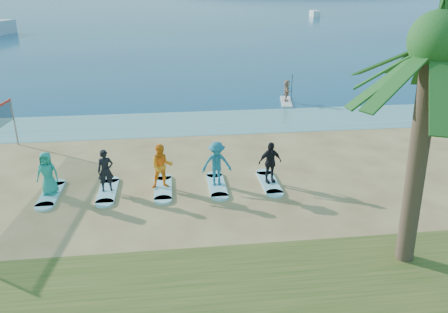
{
  "coord_description": "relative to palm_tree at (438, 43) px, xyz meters",
  "views": [
    {
      "loc": [
        -1.58,
        -14.91,
        7.83
      ],
      "look_at": [
        0.51,
        2.0,
        1.1
      ],
      "focal_mm": 35.0,
      "sensor_mm": 36.0,
      "label": 1
    }
  ],
  "objects": [
    {
      "name": "ocean",
      "position": [
        -5.09,
        164.5,
        -6.46
      ],
      "size": [
        600.0,
        600.0,
        0.0
      ],
      "primitive_type": "plane",
      "color": "navy",
      "rests_on": "ground"
    },
    {
      "name": "palm_tree",
      "position": [
        0.0,
        0.0,
        0.0
      ],
      "size": [
        5.6,
        5.6,
        7.74
      ],
      "color": "brown",
      "rests_on": "ground"
    },
    {
      "name": "boat_offshore_b",
      "position": [
        31.54,
        105.33,
        -6.47
      ],
      "size": [
        2.64,
        6.72,
        1.5
      ],
      "primitive_type": "cube",
      "rotation": [
        0.0,
        0.0,
        -0.14
      ],
      "color": "silver",
      "rests_on": "ground"
    },
    {
      "name": "student_4",
      "position": [
        -2.72,
        5.94,
        -5.5
      ],
      "size": [
        1.1,
        0.65,
        1.76
      ],
      "primitive_type": "imported",
      "rotation": [
        0.0,
        0.0,
        0.22
      ],
      "color": "black",
      "rests_on": "surfboard_4"
    },
    {
      "name": "surfboard_2",
      "position": [
        -7.16,
        5.94,
        -6.42
      ],
      "size": [
        0.7,
        2.2,
        0.09
      ],
      "primitive_type": "cube",
      "color": "#99E0ED",
      "rests_on": "ground"
    },
    {
      "name": "shallow_water",
      "position": [
        -5.09,
        15.0,
        -6.46
      ],
      "size": [
        600.0,
        600.0,
        0.0
      ],
      "primitive_type": "plane",
      "color": "teal",
      "rests_on": "ground"
    },
    {
      "name": "student_0",
      "position": [
        -11.61,
        5.94,
        -5.51
      ],
      "size": [
        0.91,
        0.65,
        1.74
      ],
      "primitive_type": "imported",
      "rotation": [
        0.0,
        0.0,
        -0.12
      ],
      "color": "teal",
      "rests_on": "surfboard_0"
    },
    {
      "name": "ground",
      "position": [
        -5.09,
        4.5,
        -6.47
      ],
      "size": [
        600.0,
        600.0,
        0.0
      ],
      "primitive_type": "plane",
      "color": "tan",
      "rests_on": "ground"
    },
    {
      "name": "student_3",
      "position": [
        -4.94,
        5.94,
        -5.44
      ],
      "size": [
        1.22,
        0.72,
        1.87
      ],
      "primitive_type": "imported",
      "rotation": [
        0.0,
        0.0,
        0.02
      ],
      "color": "#1C6D8A",
      "rests_on": "surfboard_3"
    },
    {
      "name": "surfboard_3",
      "position": [
        -4.94,
        5.94,
        -6.42
      ],
      "size": [
        0.7,
        2.2,
        0.09
      ],
      "primitive_type": "cube",
      "color": "#99E0ED",
      "rests_on": "ground"
    },
    {
      "name": "surfboard_1",
      "position": [
        -9.39,
        5.94,
        -6.42
      ],
      "size": [
        0.7,
        2.2,
        0.09
      ],
      "primitive_type": "cube",
      "color": "#99E0ED",
      "rests_on": "ground"
    },
    {
      "name": "student_1",
      "position": [
        -9.39,
        5.94,
        -5.52
      ],
      "size": [
        0.69,
        0.51,
        1.72
      ],
      "primitive_type": "imported",
      "rotation": [
        0.0,
        0.0,
        0.16
      ],
      "color": "black",
      "rests_on": "surfboard_1"
    },
    {
      "name": "student_2",
      "position": [
        -7.16,
        5.94,
        -5.45
      ],
      "size": [
        0.97,
        0.79,
        1.85
      ],
      "primitive_type": "imported",
      "rotation": [
        0.0,
        0.0,
        0.1
      ],
      "color": "orange",
      "rests_on": "surfboard_2"
    },
    {
      "name": "paddleboarder",
      "position": [
        1.44,
        19.1,
        -5.61
      ],
      "size": [
        0.74,
        1.44,
        1.48
      ],
      "primitive_type": "imported",
      "rotation": [
        0.0,
        0.0,
        1.34
      ],
      "color": "tan",
      "rests_on": "paddleboard"
    },
    {
      "name": "surfboard_0",
      "position": [
        -11.61,
        5.94,
        -6.42
      ],
      "size": [
        0.7,
        2.2,
        0.09
      ],
      "primitive_type": "cube",
      "color": "#99E0ED",
      "rests_on": "ground"
    },
    {
      "name": "paddleboard",
      "position": [
        1.44,
        19.1,
        -6.41
      ],
      "size": [
        1.27,
        3.08,
        0.12
      ],
      "primitive_type": "cube",
      "rotation": [
        0.0,
        0.0,
        -0.2
      ],
      "color": "silver",
      "rests_on": "ground"
    },
    {
      "name": "surfboard_4",
      "position": [
        -2.72,
        5.94,
        -6.42
      ],
      "size": [
        0.7,
        2.2,
        0.09
      ],
      "primitive_type": "cube",
      "color": "#99E0ED",
      "rests_on": "ground"
    }
  ]
}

